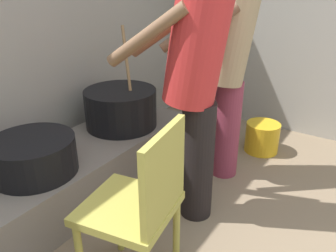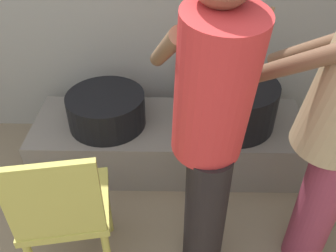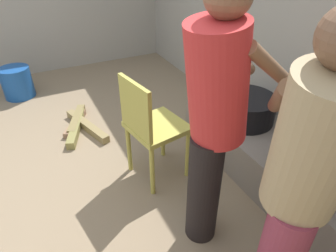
# 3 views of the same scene
# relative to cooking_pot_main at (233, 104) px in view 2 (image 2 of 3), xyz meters

# --- Properties ---
(hearth_ledge) EXTENTS (1.82, 0.60, 0.35)m
(hearth_ledge) POSITION_rel_cooking_pot_main_xyz_m (-0.41, -0.01, -0.32)
(hearth_ledge) COLOR slate
(hearth_ledge) RESTS_ON ground_plane
(cooking_pot_main) EXTENTS (0.55, 0.55, 0.75)m
(cooking_pot_main) POSITION_rel_cooking_pot_main_xyz_m (0.00, 0.00, 0.00)
(cooking_pot_main) COLOR black
(cooking_pot_main) RESTS_ON hearth_ledge
(cooking_pot_secondary) EXTENTS (0.50, 0.50, 0.22)m
(cooking_pot_secondary) POSITION_rel_cooking_pot_main_xyz_m (-0.82, -0.03, -0.04)
(cooking_pot_secondary) COLOR black
(cooking_pot_secondary) RESTS_ON hearth_ledge
(cook_in_red_shirt) EXTENTS (0.46, 0.71, 1.59)m
(cook_in_red_shirt) POSITION_rel_cooking_pot_main_xyz_m (-0.23, -0.78, 0.42)
(cook_in_red_shirt) COLOR black
(cook_in_red_shirt) RESTS_ON ground_plane
(chair_olive) EXTENTS (0.46, 0.46, 0.88)m
(chair_olive) POSITION_rel_cooking_pot_main_xyz_m (-0.88, -0.87, -0.00)
(chair_olive) COLOR #B2A847
(chair_olive) RESTS_ON ground_plane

